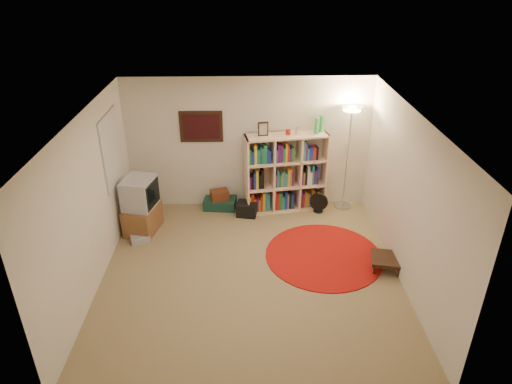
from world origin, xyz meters
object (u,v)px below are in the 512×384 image
bookshelf (284,174)px  floor_fan (319,203)px  tv_stand (142,206)px  side_table (386,259)px  suitcase (220,203)px  floor_lamp (350,125)px

bookshelf → floor_fan: bearing=-23.8°
tv_stand → side_table: tv_stand is taller
floor_fan → bookshelf: bearing=170.3°
bookshelf → floor_fan: size_ratio=4.64×
floor_fan → suitcase: 1.89m
suitcase → side_table: size_ratio=1.20×
bookshelf → floor_lamp: bearing=-7.8°
suitcase → side_table: side_table is taller
bookshelf → floor_lamp: floor_lamp is taller
floor_lamp → suitcase: floor_lamp is taller
bookshelf → tv_stand: 2.65m
floor_lamp → suitcase: size_ratio=3.12×
bookshelf → suitcase: size_ratio=2.79×
floor_fan → side_table: floor_fan is taller
tv_stand → suitcase: (1.31, 0.78, -0.39)m
bookshelf → side_table: (1.44, -1.97, -0.55)m
bookshelf → floor_fan: 0.86m
side_table → floor_lamp: bearing=98.1°
floor_fan → side_table: size_ratio=0.72×
bookshelf → tv_stand: bearing=-172.8°
floor_fan → side_table: 1.96m
bookshelf → floor_lamp: size_ratio=0.90×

